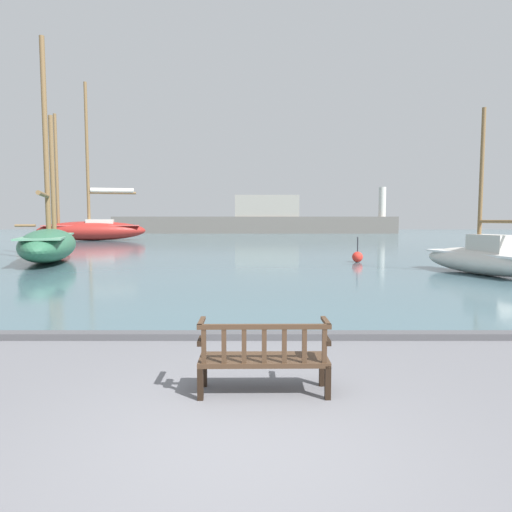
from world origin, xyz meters
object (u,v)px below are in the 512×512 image
object	(u,v)px
sailboat_nearest_port	(483,258)
sailboat_far_port	(93,227)
channel_buoy	(359,257)
sailboat_centre_channel	(50,242)
park_bench	(265,357)

from	to	relation	value
sailboat_nearest_port	sailboat_far_port	bearing A→B (deg)	132.22
sailboat_nearest_port	channel_buoy	world-z (taller)	sailboat_nearest_port
sailboat_centre_channel	sailboat_far_port	xyz separation A→B (m)	(-5.43, 21.14, 0.32)
sailboat_far_port	channel_buoy	xyz separation A→B (m)	(20.58, -21.87, -0.98)
sailboat_far_port	channel_buoy	size ratio (longest dim) A/B	12.22
sailboat_centre_channel	sailboat_nearest_port	xyz separation A→B (m)	(18.75, -5.51, -0.31)
sailboat_centre_channel	sailboat_far_port	world-z (taller)	sailboat_far_port
sailboat_nearest_port	channel_buoy	size ratio (longest dim) A/B	5.11
sailboat_nearest_port	channel_buoy	distance (m)	6.00
sailboat_far_port	sailboat_nearest_port	distance (m)	35.99
sailboat_centre_channel	park_bench	bearing A→B (deg)	-58.67
park_bench	channel_buoy	bearing A→B (deg)	73.65
park_bench	sailboat_far_port	world-z (taller)	sailboat_far_port
sailboat_centre_channel	sailboat_nearest_port	bearing A→B (deg)	-16.37
park_bench	channel_buoy	size ratio (longest dim) A/B	1.33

